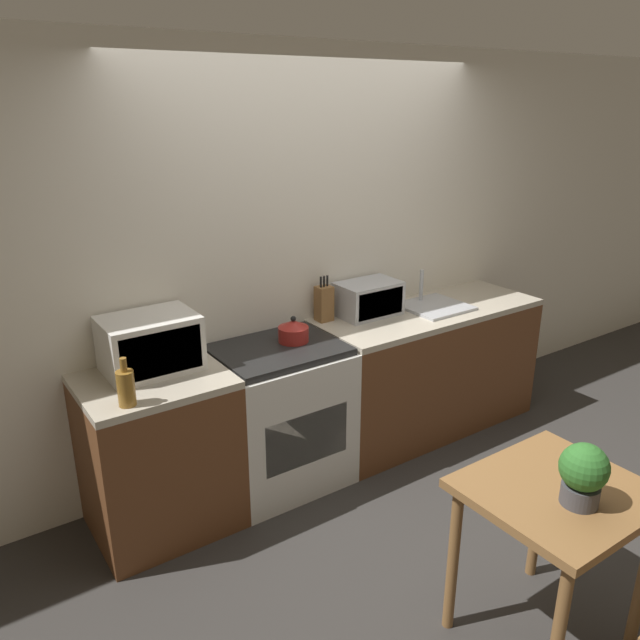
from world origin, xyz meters
TOP-DOWN VIEW (x-y plane):
  - ground_plane at (0.00, 0.00)m, footprint 16.00×16.00m
  - wall_back at (0.00, 1.01)m, footprint 10.00×0.06m
  - counter_left_run at (-1.21, 0.67)m, footprint 0.76×0.62m
  - counter_right_run at (0.76, 0.67)m, footprint 1.66×0.62m
  - stove_range at (-0.45, 0.67)m, footprint 0.77×0.62m
  - kettle at (-0.33, 0.70)m, footprint 0.18×0.18m
  - microwave at (-1.17, 0.78)m, footprint 0.49×0.35m
  - bottle at (-1.42, 0.45)m, footprint 0.08×0.08m
  - knife_block at (0.03, 0.90)m, footprint 0.10×0.09m
  - toaster_oven at (0.34, 0.82)m, footprint 0.42×0.27m
  - sink_basin at (0.81, 0.68)m, footprint 0.43×0.41m
  - dining_table at (-0.13, -1.02)m, footprint 0.71×0.65m
  - potted_plant at (-0.16, -1.13)m, footprint 0.19×0.19m

SIDE VIEW (x-z plane):
  - ground_plane at x=0.00m, z-range 0.00..0.00m
  - stove_range at x=-0.45m, z-range 0.00..0.90m
  - counter_left_run at x=-1.21m, z-range 0.00..0.90m
  - counter_right_run at x=0.76m, z-range 0.00..0.90m
  - dining_table at x=-0.13m, z-range 0.26..1.03m
  - potted_plant at x=-0.16m, z-range 0.78..1.04m
  - sink_basin at x=0.81m, z-range 0.80..1.04m
  - kettle at x=-0.33m, z-range 0.89..1.05m
  - bottle at x=-1.42m, z-range 0.87..1.11m
  - toaster_oven at x=0.34m, z-range 0.90..1.13m
  - knife_block at x=0.03m, z-range 0.87..1.17m
  - microwave at x=-1.17m, z-range 0.90..1.20m
  - wall_back at x=0.00m, z-range 0.00..2.60m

